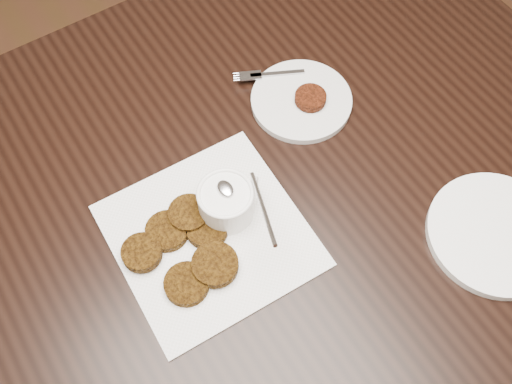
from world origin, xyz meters
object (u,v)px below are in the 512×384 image
napkin (210,235)px  plate_empty (495,234)px  table (208,293)px  plate_with_patty (302,98)px  sauce_ramekin (225,192)px

napkin → plate_empty: plate_empty is taller
table → napkin: bearing=-82.6°
plate_empty → plate_with_patty: bearing=105.5°
table → sauce_ramekin: bearing=-27.0°
table → plate_empty: (0.38, -0.29, 0.38)m
table → sauce_ramekin: (0.05, -0.03, 0.44)m
sauce_ramekin → plate_with_patty: (0.23, 0.12, -0.05)m
table → plate_empty: bearing=-37.2°
napkin → sauce_ramekin: 0.08m
table → sauce_ramekin: sauce_ramekin is taller
napkin → plate_with_patty: (0.27, 0.14, 0.01)m
sauce_ramekin → plate_empty: 0.43m
sauce_ramekin → plate_with_patty: size_ratio=0.69×
table → plate_empty: size_ratio=7.09×
table → sauce_ramekin: size_ratio=12.30×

